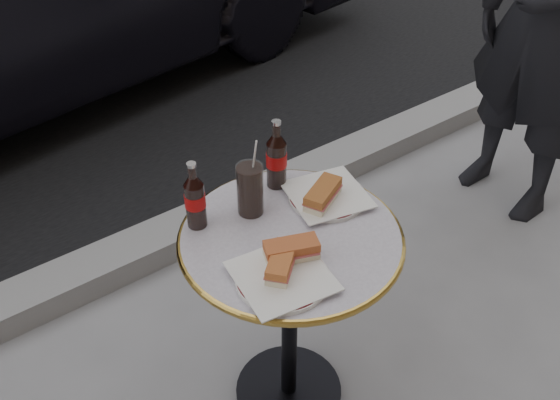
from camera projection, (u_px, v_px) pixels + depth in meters
ground at (289, 393)px, 2.15m from camera, size 80.00×80.00×0.00m
curb at (164, 241)px, 2.69m from camera, size 40.00×0.20×0.12m
bistro_table at (290, 323)px, 1.92m from camera, size 0.62×0.62×0.73m
plate_left at (282, 278)px, 1.56m from camera, size 0.30×0.30×0.01m
plate_right at (327, 196)px, 1.82m from camera, size 0.30×0.30×0.01m
sandwich_left_a at (281, 264)px, 1.55m from camera, size 0.14×0.13×0.05m
sandwich_left_b at (291, 251)px, 1.59m from camera, size 0.15×0.11×0.05m
sandwich_right at (323, 195)px, 1.77m from camera, size 0.16×0.12×0.05m
cola_bottle_left at (194, 195)px, 1.66m from camera, size 0.07×0.07×0.21m
cola_bottle_right at (276, 154)px, 1.80m from camera, size 0.06×0.06×0.22m
cola_glass at (250, 189)px, 1.72m from camera, size 0.09×0.09×0.16m
pedestrian at (554, 17)px, 2.47m from camera, size 0.43×0.65×1.78m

